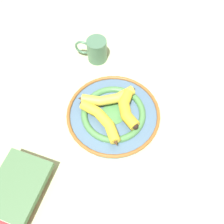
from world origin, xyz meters
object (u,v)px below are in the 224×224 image
at_px(decorative_bowl, 112,115).
at_px(coffee_mug, 96,50).
at_px(banana_b, 127,108).
at_px(banana_c, 103,120).
at_px(book_stack, 18,190).
at_px(banana_a, 107,98).

distance_m(decorative_bowl, coffee_mug, 0.30).
bearing_deg(coffee_mug, decorative_bowl, 116.11).
height_order(banana_b, banana_c, banana_b).
xyz_separation_m(book_stack, coffee_mug, (0.04, 0.60, 0.02)).
height_order(decorative_bowl, banana_b, banana_b).
bearing_deg(banana_b, book_stack, -59.76).
distance_m(banana_b, book_stack, 0.44).
relative_size(banana_b, book_stack, 0.74).
bearing_deg(banana_b, coffee_mug, -166.42).
height_order(banana_b, coffee_mug, coffee_mug).
relative_size(banana_a, banana_c, 1.03).
height_order(decorative_bowl, banana_a, banana_a).
bearing_deg(coffee_mug, book_stack, 81.67).
xyz_separation_m(banana_b, book_stack, (-0.24, -0.37, -0.02)).
relative_size(banana_a, book_stack, 0.90).
bearing_deg(banana_b, banana_a, -132.11).
height_order(banana_a, banana_b, banana_b).
height_order(book_stack, coffee_mug, coffee_mug).
bearing_deg(banana_a, banana_b, -45.21).
distance_m(decorative_bowl, banana_c, 0.06).
height_order(decorative_bowl, banana_c, banana_c).
relative_size(banana_b, banana_c, 0.85).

